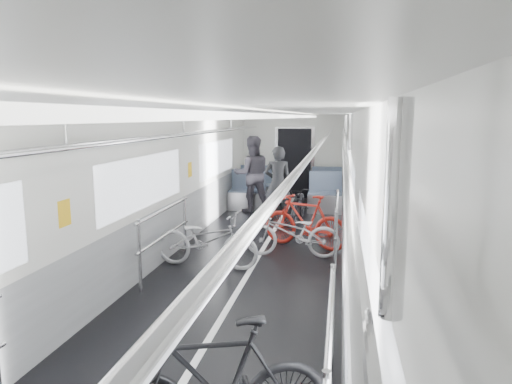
{
  "coord_description": "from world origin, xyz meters",
  "views": [
    {
      "loc": [
        1.32,
        -6.16,
        2.33
      ],
      "look_at": [
        0.0,
        0.91,
        1.14
      ],
      "focal_mm": 32.0,
      "sensor_mm": 36.0,
      "label": 1
    }
  ],
  "objects_px": {
    "bike_left_far": "(206,240)",
    "person_seated": "(252,174)",
    "bike_aisle": "(299,204)",
    "bike_right_mid": "(292,233)",
    "bike_right_far": "(305,221)",
    "person_standing": "(278,184)"
  },
  "relations": [
    {
      "from": "bike_aisle",
      "to": "person_seated",
      "type": "height_order",
      "value": "person_seated"
    },
    {
      "from": "bike_aisle",
      "to": "person_standing",
      "type": "bearing_deg",
      "value": 171.88
    },
    {
      "from": "bike_right_mid",
      "to": "bike_aisle",
      "type": "xyz_separation_m",
      "value": [
        -0.12,
        2.58,
        -0.0
      ]
    },
    {
      "from": "person_standing",
      "to": "person_seated",
      "type": "xyz_separation_m",
      "value": [
        -0.76,
        0.86,
        0.09
      ]
    },
    {
      "from": "bike_right_far",
      "to": "bike_aisle",
      "type": "xyz_separation_m",
      "value": [
        -0.29,
        1.98,
        -0.07
      ]
    },
    {
      "from": "bike_aisle",
      "to": "person_seated",
      "type": "distance_m",
      "value": 1.66
    },
    {
      "from": "bike_left_far",
      "to": "person_seated",
      "type": "height_order",
      "value": "person_seated"
    },
    {
      "from": "bike_right_mid",
      "to": "bike_right_far",
      "type": "height_order",
      "value": "bike_right_far"
    },
    {
      "from": "bike_right_mid",
      "to": "person_standing",
      "type": "relative_size",
      "value": 0.94
    },
    {
      "from": "person_seated",
      "to": "bike_left_far",
      "type": "bearing_deg",
      "value": 72.99
    },
    {
      "from": "person_standing",
      "to": "person_seated",
      "type": "distance_m",
      "value": 1.15
    },
    {
      "from": "bike_left_far",
      "to": "bike_aisle",
      "type": "height_order",
      "value": "bike_left_far"
    },
    {
      "from": "person_standing",
      "to": "bike_right_mid",
      "type": "bearing_deg",
      "value": 98.59
    },
    {
      "from": "bike_aisle",
      "to": "person_seated",
      "type": "bearing_deg",
      "value": 145.99
    },
    {
      "from": "bike_left_far",
      "to": "bike_right_mid",
      "type": "height_order",
      "value": "bike_left_far"
    },
    {
      "from": "bike_left_far",
      "to": "person_standing",
      "type": "bearing_deg",
      "value": -6.0
    },
    {
      "from": "bike_left_far",
      "to": "bike_aisle",
      "type": "bearing_deg",
      "value": -14.18
    },
    {
      "from": "bike_left_far",
      "to": "person_standing",
      "type": "relative_size",
      "value": 0.99
    },
    {
      "from": "bike_right_far",
      "to": "person_standing",
      "type": "bearing_deg",
      "value": -139.46
    },
    {
      "from": "bike_left_far",
      "to": "bike_right_far",
      "type": "distance_m",
      "value": 1.98
    },
    {
      "from": "bike_aisle",
      "to": "person_standing",
      "type": "xyz_separation_m",
      "value": [
        -0.49,
        0.1,
        0.43
      ]
    },
    {
      "from": "bike_left_far",
      "to": "bike_right_far",
      "type": "relative_size",
      "value": 1.04
    }
  ]
}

